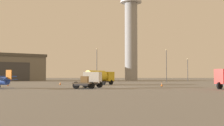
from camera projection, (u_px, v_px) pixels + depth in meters
ground_plane at (120, 87)px, 47.85m from camera, size 400.00×400.00×0.00m
control_tower at (131, 28)px, 110.12m from camera, size 7.86×7.86×37.97m
hangar at (1, 68)px, 109.96m from camera, size 34.27×32.45×9.71m
truck_flatbed_white at (90, 80)px, 45.04m from camera, size 4.17×6.77×2.44m
truck_fuel_tanker_yellow at (99, 77)px, 60.53m from camera, size 6.01×6.46×2.92m
light_post_west at (188, 67)px, 98.17m from camera, size 0.44×0.44×7.61m
light_post_north at (97, 62)px, 91.31m from camera, size 0.44×0.44×10.33m
light_post_centre at (166, 63)px, 94.21m from camera, size 0.44×0.44×10.29m
traffic_cone_near_left at (60, 83)px, 60.45m from camera, size 0.36×0.36×0.65m
traffic_cone_near_right at (8, 84)px, 54.83m from camera, size 0.36×0.36×0.56m
traffic_cone_mid_apron at (162, 84)px, 51.71m from camera, size 0.36×0.36×0.73m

